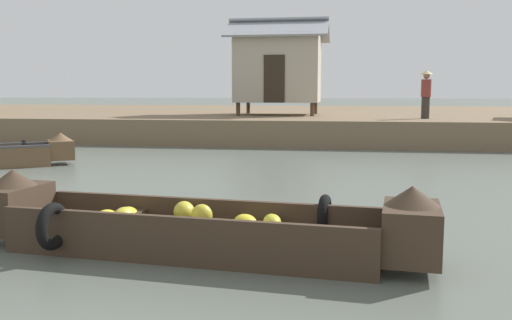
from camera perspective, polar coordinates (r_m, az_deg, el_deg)
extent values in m
plane|color=#596056|center=(10.67, 3.90, -2.78)|extent=(300.00, 300.00, 0.00)
cube|color=#756047|center=(27.76, 7.13, 4.12)|extent=(160.00, 20.00, 0.88)
cube|color=#3D2D21|center=(6.41, -6.34, -8.89)|extent=(4.23, 1.47, 0.12)
cube|color=#3D2D21|center=(6.79, -4.87, -5.67)|extent=(4.13, 0.49, 0.41)
cube|color=#3D2D21|center=(5.89, -8.11, -7.68)|extent=(4.13, 0.49, 0.41)
cube|color=#3D2D21|center=(5.92, 15.60, -7.10)|extent=(0.65, 0.96, 0.55)
cone|color=#3D2D21|center=(5.84, 15.72, -3.55)|extent=(0.61, 0.61, 0.20)
cube|color=#3D2D21|center=(7.48, -23.52, -4.49)|extent=(0.65, 0.96, 0.55)
cone|color=#3D2D21|center=(7.42, -23.66, -1.67)|extent=(0.61, 0.61, 0.20)
cube|color=#3D2D21|center=(6.70, -13.50, -5.85)|extent=(0.29, 0.98, 0.05)
torus|color=black|center=(6.58, 7.04, -5.76)|extent=(0.17, 0.53, 0.52)
torus|color=black|center=(6.44, -20.10, -6.41)|extent=(0.17, 0.53, 0.52)
ellipsoid|color=gold|center=(6.63, -13.37, -5.70)|extent=(0.29, 0.37, 0.23)
ellipsoid|color=gold|center=(6.32, -5.58, -5.67)|extent=(0.28, 0.25, 0.26)
ellipsoid|color=yellow|center=(6.97, -12.91, -5.55)|extent=(0.35, 0.39, 0.21)
ellipsoid|color=yellow|center=(6.10, -8.09, -6.70)|extent=(0.30, 0.35, 0.20)
ellipsoid|color=yellow|center=(6.31, -1.11, -6.41)|extent=(0.39, 0.39, 0.19)
ellipsoid|color=yellow|center=(6.39, 1.66, -6.36)|extent=(0.28, 0.34, 0.18)
ellipsoid|color=yellow|center=(6.72, -15.10, -5.80)|extent=(0.31, 0.35, 0.20)
ellipsoid|color=gold|center=(6.69, -7.38, -5.27)|extent=(0.30, 0.33, 0.25)
ellipsoid|color=gold|center=(5.83, 4.01, -7.67)|extent=(0.34, 0.40, 0.19)
cube|color=brown|center=(14.85, -19.36, 0.99)|extent=(0.92, 0.98, 0.47)
cone|color=brown|center=(14.82, -19.41, 2.29)|extent=(0.77, 0.77, 0.20)
torus|color=black|center=(15.32, -22.63, 0.97)|extent=(0.39, 0.50, 0.52)
cylinder|color=#4C3826|center=(21.74, -1.85, 5.23)|extent=(0.16, 0.16, 0.51)
cylinder|color=#4C3826|center=(21.39, 5.79, 5.17)|extent=(0.16, 0.16, 0.51)
cylinder|color=#4C3826|center=(24.03, -0.80, 5.40)|extent=(0.16, 0.16, 0.51)
cylinder|color=#4C3826|center=(23.71, 6.11, 5.34)|extent=(0.16, 0.16, 0.51)
cube|color=#B2A893|center=(22.68, 2.32, 9.29)|extent=(3.28, 2.72, 2.65)
cube|color=#2D2319|center=(21.30, 1.88, 8.31)|extent=(0.80, 0.04, 1.80)
cube|color=#9399A0|center=(22.12, 2.13, 13.43)|extent=(3.98, 1.85, 0.86)
cube|color=#9399A0|center=(23.47, 2.54, 13.06)|extent=(3.98, 1.85, 0.86)
cylinder|color=#332D28|center=(20.18, 16.96, 5.14)|extent=(0.28, 0.28, 0.75)
cylinder|color=brown|center=(20.17, 17.03, 7.05)|extent=(0.34, 0.34, 0.60)
sphere|color=#9E7556|center=(20.18, 17.08, 8.24)|extent=(0.22, 0.22, 0.22)
cone|color=tan|center=(20.18, 17.09, 8.58)|extent=(0.44, 0.44, 0.14)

